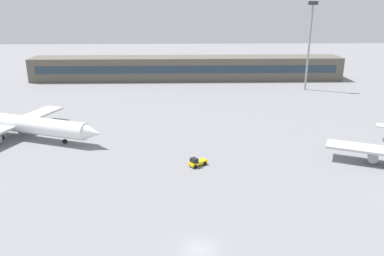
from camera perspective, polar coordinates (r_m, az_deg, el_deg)
ground_plane at (r=87.05m, az=-0.09°, el=-1.87°), size 400.00×400.00×0.00m
terminal_building at (r=153.97m, az=-0.78°, el=8.95°), size 122.06×12.13×9.00m
airplane_mid at (r=96.83m, az=-24.70°, el=0.61°), size 42.87×30.70×11.03m
baggage_tug_yellow at (r=73.75m, az=0.72°, el=-5.13°), size 3.76×3.40×1.75m
floodlight_tower_west at (r=139.94m, az=17.18°, el=12.37°), size 3.20×0.80×30.06m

